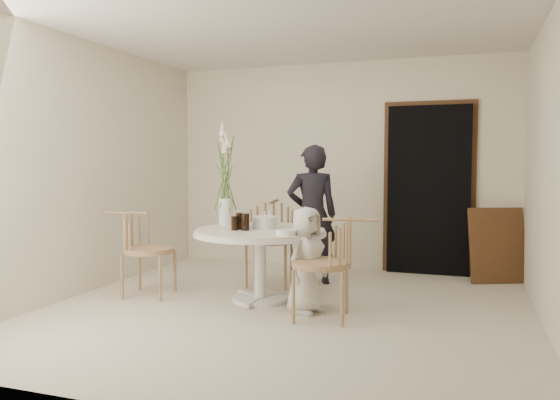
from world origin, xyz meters
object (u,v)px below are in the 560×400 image
(birthday_cake, at_px, (265,222))
(flower_vase, at_px, (226,178))
(chair_far, at_px, (272,230))
(chair_left, at_px, (138,241))
(chair_right, at_px, (336,254))
(boy, at_px, (306,260))
(table, at_px, (260,240))
(girl, at_px, (312,215))

(birthday_cake, bearing_deg, flower_vase, 162.12)
(chair_far, relative_size, chair_left, 1.08)
(chair_right, bearing_deg, chair_far, -146.67)
(flower_vase, bearing_deg, chair_left, -151.24)
(birthday_cake, bearing_deg, boy, -32.19)
(chair_far, xyz_separation_m, chair_right, (1.05, -1.23, -0.03))
(chair_right, xyz_separation_m, boy, (-0.31, 0.14, -0.10))
(table, xyz_separation_m, girl, (0.28, 0.94, 0.18))
(table, xyz_separation_m, chair_left, (-1.30, -0.20, -0.04))
(chair_left, relative_size, boy, 0.90)
(table, height_order, chair_right, chair_right)
(chair_right, relative_size, birthday_cake, 3.63)
(chair_left, xyz_separation_m, girl, (1.58, 1.14, 0.22))
(table, distance_m, chair_right, 0.95)
(birthday_cake, height_order, flower_vase, flower_vase)
(chair_right, relative_size, girl, 0.58)
(girl, bearing_deg, birthday_cake, 48.58)
(table, xyz_separation_m, flower_vase, (-0.49, 0.25, 0.62))
(boy, bearing_deg, girl, 32.85)
(table, bearing_deg, girl, 73.62)
(girl, xyz_separation_m, flower_vase, (-0.77, -0.69, 0.43))
(chair_right, height_order, chair_left, chair_right)
(chair_far, xyz_separation_m, flower_vase, (-0.31, -0.59, 0.61))
(chair_far, bearing_deg, chair_right, -58.63)
(chair_left, relative_size, girl, 0.56)
(chair_far, bearing_deg, flower_vase, -126.90)
(chair_left, bearing_deg, birthday_cake, -86.82)
(chair_right, xyz_separation_m, flower_vase, (-1.36, 0.64, 0.64))
(table, relative_size, girl, 0.83)
(chair_right, height_order, boy, boy)
(table, distance_m, girl, 1.00)
(chair_left, bearing_deg, chair_far, -56.23)
(chair_far, distance_m, chair_right, 1.62)
(boy, xyz_separation_m, flower_vase, (-1.05, 0.50, 0.74))
(chair_right, bearing_deg, flower_vase, -122.40)
(chair_left, height_order, birthday_cake, birthday_cake)
(chair_far, relative_size, girl, 0.60)
(girl, bearing_deg, table, 49.04)
(chair_right, bearing_deg, girl, -163.20)
(chair_left, xyz_separation_m, flower_vase, (0.81, 0.45, 0.66))
(boy, relative_size, birthday_cake, 3.91)
(chair_right, xyz_separation_m, girl, (-0.59, 1.33, 0.20))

